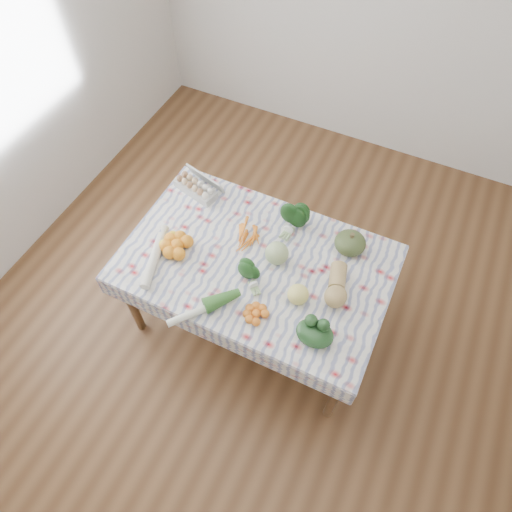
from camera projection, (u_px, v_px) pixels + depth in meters
ground at (256, 317)px, 3.47m from camera, size 4.50×4.50×0.00m
dining_table at (256, 269)px, 2.91m from camera, size 1.60×1.00×0.75m
tablecloth at (256, 262)px, 2.84m from camera, size 1.66×1.06×0.01m
egg_carton at (196, 188)px, 3.13m from camera, size 0.34×0.20×0.08m
carrot_bunch at (247, 237)px, 2.92m from camera, size 0.19×0.17×0.03m
kale_bunch at (293, 221)px, 2.92m from camera, size 0.20×0.18×0.16m
kabocha_squash at (350, 243)px, 2.84m from camera, size 0.21×0.21×0.13m
cabbage at (277, 253)px, 2.79m from camera, size 0.16×0.16×0.15m
butternut_squash at (337, 285)px, 2.67m from camera, size 0.20×0.31×0.13m
orange_cluster at (177, 245)px, 2.85m from camera, size 0.28×0.28×0.09m
broccoli at (251, 277)px, 2.71m from camera, size 0.20×0.20×0.10m
mandarin_cluster at (256, 313)px, 2.60m from camera, size 0.22×0.22×0.05m
grapefruit at (298, 294)px, 2.63m from camera, size 0.14×0.14×0.13m
spinach_bag at (315, 333)px, 2.51m from camera, size 0.25×0.21×0.09m
daikon at (154, 260)px, 2.81m from camera, size 0.18×0.42×0.06m
leek at (203, 309)px, 2.62m from camera, size 0.31×0.37×0.05m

